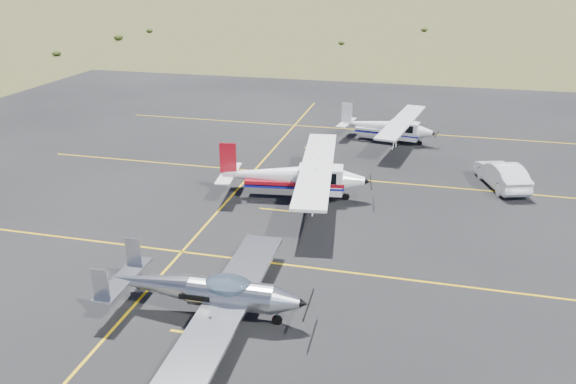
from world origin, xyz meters
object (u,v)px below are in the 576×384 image
at_px(aircraft_cessna, 295,175).
at_px(aircraft_plain, 388,126).
at_px(aircraft_low_wing, 209,291).
at_px(sedan, 502,175).

bearing_deg(aircraft_cessna, aircraft_plain, 63.85).
height_order(aircraft_low_wing, sedan, aircraft_low_wing).
bearing_deg(aircraft_plain, sedan, -36.76).
relative_size(aircraft_cessna, aircraft_plain, 1.18).
height_order(aircraft_plain, sedan, aircraft_plain).
distance_m(aircraft_low_wing, aircraft_plain, 24.07).
height_order(aircraft_cessna, sedan, aircraft_cessna).
relative_size(aircraft_plain, sedan, 2.24).
xyz_separation_m(aircraft_cessna, sedan, (11.22, 4.51, -0.59)).
relative_size(aircraft_low_wing, aircraft_plain, 0.98).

